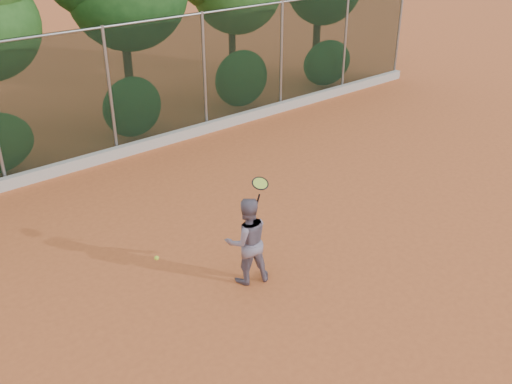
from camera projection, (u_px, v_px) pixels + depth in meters
ground at (289, 268)px, 10.92m from camera, size 80.00×80.00×0.00m
concrete_curb at (120, 152)px, 15.51m from camera, size 24.00×0.20×0.30m
tennis_player at (247, 241)px, 10.22m from camera, size 0.99×0.88×1.69m
chainlink_fence at (110, 90)px, 14.85m from camera, size 24.09×0.09×3.50m
tennis_racket at (260, 185)px, 9.83m from camera, size 0.37×0.36×0.57m
tennis_ball_in_flight at (157, 258)px, 8.39m from camera, size 0.07×0.07×0.07m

